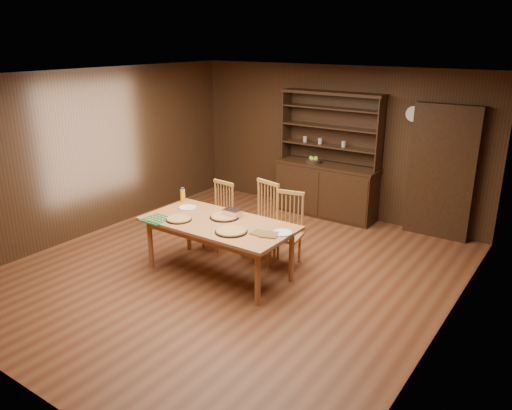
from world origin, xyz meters
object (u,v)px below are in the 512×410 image
Objects in this scene: chair_right at (287,226)px; juice_bottle at (183,195)px; dining_table at (218,227)px; chair_center at (263,217)px; china_hutch at (327,183)px; chair_left at (220,213)px.

juice_bottle is at bearing -174.36° from chair_right.
chair_center is at bearing 81.39° from dining_table.
china_hutch is at bearing 68.12° from juice_bottle.
chair_right reaches higher than dining_table.
dining_table is at bearing -85.19° from chair_center.
chair_right is at bearing 16.79° from juice_bottle.
dining_table is 1.83× the size of chair_center.
chair_left is at bearing 170.77° from chair_right.
china_hutch is 10.02× the size of juice_bottle.
dining_table is 1.95× the size of chair_right.
dining_table is 1.03m from juice_bottle.
chair_left is at bearing -160.96° from chair_center.
dining_table is 9.37× the size of juice_bottle.
china_hutch is at bearing 77.69° from chair_left.
chair_center is at bearing 164.62° from chair_right.
chair_center is at bearing 10.91° from chair_left.
chair_center is (0.73, 0.07, 0.06)m from chair_left.
china_hutch is at bearing 91.69° from chair_right.
dining_table is at bearing -20.47° from juice_bottle.
chair_left is (-0.68, -2.16, -0.06)m from china_hutch.
chair_left is 0.63m from juice_bottle.
china_hutch reaches higher than dining_table.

